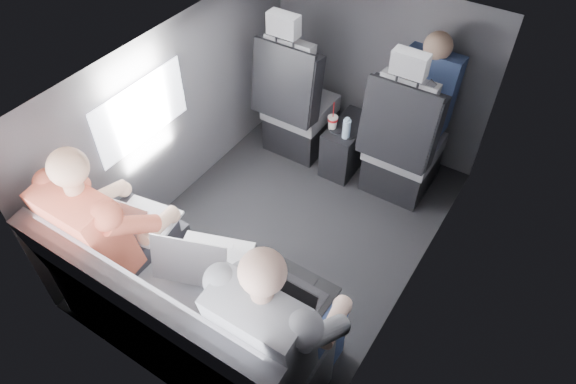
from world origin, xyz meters
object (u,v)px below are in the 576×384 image
Objects in this scene: water_bottle at (347,128)px; front_seat_right at (402,149)px; center_console at (347,145)px; laptop_silver at (205,259)px; passenger_rear_left at (113,230)px; passenger_front_right at (427,92)px; laptop_white at (138,219)px; rear_bench at (182,321)px; passenger_rear_right at (279,326)px; front_seat_left at (297,109)px; soda_cup at (333,122)px; laptop_black at (293,293)px.

front_seat_right is at bearing 14.11° from water_bottle.
front_seat_right is 0.49m from center_console.
passenger_rear_left is at bearing -166.82° from laptop_silver.
front_seat_right is at bearing -95.43° from passenger_front_right.
rear_bench is at bearing -26.65° from laptop_white.
passenger_front_right reaches higher than water_bottle.
laptop_white is at bearing -108.42° from water_bottle.
passenger_rear_right reaches higher than front_seat_right.
front_seat_right is 1.96m from rear_bench.
laptop_white is at bearing 178.21° from laptop_silver.
front_seat_left is at bearing 168.42° from water_bottle.
rear_bench is (-0.45, -1.90, -0.09)m from front_seat_right.
front_seat_left is 2.63× the size of laptop_silver.
passenger_front_right is (0.92, 0.26, 0.35)m from front_seat_left.
soda_cup is at bearing -10.53° from front_seat_left.
center_console is at bearing 74.27° from passenger_rear_left.
center_console is 0.37× the size of passenger_rear_left.
soda_cup is at bearing 76.44° from laptop_white.
laptop_silver is at bearing -104.12° from front_seat_right.
front_seat_left reaches higher than passenger_front_right.
front_seat_right is at bearing -5.07° from center_console.
passenger_rear_left is (-0.05, -0.14, 0.02)m from laptop_white.
center_console is at bearing 107.87° from laptop_black.
soda_cup is 1.63m from laptop_silver.
passenger_rear_right is (0.54, -1.71, 0.18)m from water_bottle.
passenger_front_right is at bearing 15.59° from front_seat_left.
front_seat_left is 1.83m from passenger_rear_left.
water_bottle is at bearing 107.48° from passenger_rear_right.
rear_bench is 2.08× the size of passenger_front_right.
center_console is at bearing 90.00° from rear_bench.
front_seat_left reaches higher than water_bottle.
soda_cup reaches higher than center_console.
front_seat_right is 0.42m from water_bottle.
laptop_black is (0.53, -1.64, 0.44)m from center_console.
laptop_silver is at bearing -89.08° from center_console.
center_console is 2.77× the size of water_bottle.
laptop_silver is 0.51m from laptop_black.
rear_bench reaches higher than laptop_white.
soda_cup is 1.67m from laptop_black.
water_bottle is at bearing 71.58° from laptop_white.
front_seat_left is at bearing 89.16° from laptop_white.
laptop_silver is 0.57m from passenger_rear_right.
passenger_front_right reaches higher than laptop_black.
passenger_rear_left is at bearing -115.72° from passenger_front_right.
laptop_white is 0.50m from laptop_silver.
passenger_rear_left is at bearing -169.05° from laptop_black.
front_seat_right reaches higher than passenger_front_right.
front_seat_left is 0.51m from water_bottle.
front_seat_left is 1.64× the size of passenger_front_right.
passenger_rear_right reaches higher than laptop_white.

